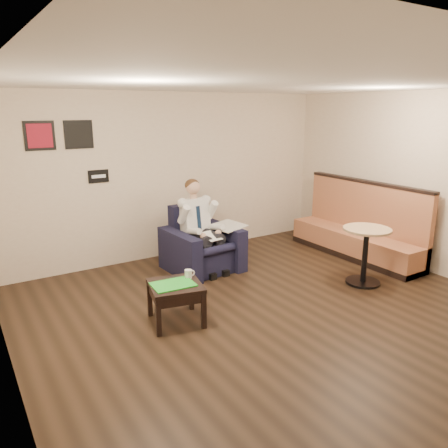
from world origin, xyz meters
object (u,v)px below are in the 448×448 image
side_table (176,303)px  smartphone (176,278)px  coffee_mug (188,274)px  banquette (356,220)px  armchair (202,239)px  seated_man (207,230)px  green_folder (173,284)px  cafe_table (365,256)px

side_table → smartphone: smartphone is taller
coffee_mug → banquette: bearing=7.2°
armchair → side_table: size_ratio=1.72×
armchair → seated_man: bearing=-90.0°
side_table → green_folder: size_ratio=1.22×
green_folder → coffee_mug: (0.26, 0.10, 0.05)m
coffee_mug → green_folder: bearing=-158.9°
armchair → banquette: bearing=-21.8°
seated_man → coffee_mug: 1.51m
side_table → green_folder: (-0.04, -0.01, 0.25)m
armchair → cafe_table: (1.73, -1.79, -0.08)m
green_folder → seated_man: bearing=46.4°
green_folder → armchair: bearing=49.4°
green_folder → cafe_table: bearing=-7.5°
banquette → green_folder: bearing=-171.8°
side_table → green_folder: green_folder is taller
seated_man → cafe_table: seated_man is taller
armchair → smartphone: armchair is taller
seated_man → armchair: bearing=90.0°
side_table → coffee_mug: coffee_mug is taller
side_table → cafe_table: cafe_table is taller
smartphone → banquette: size_ratio=0.06×
green_folder → banquette: bearing=8.2°
armchair → side_table: 1.83m
seated_man → side_table: size_ratio=2.28×
seated_man → coffee_mug: seated_man is taller
armchair → side_table: armchair is taller
armchair → smartphone: 1.63m
seated_man → cafe_table: 2.41m
side_table → cafe_table: (2.90, -0.40, 0.18)m
banquette → cafe_table: banquette is taller
armchair → cafe_table: armchair is taller
armchair → banquette: banquette is taller
seated_man → smartphone: bearing=-138.2°
seated_man → cafe_table: (1.72, -1.66, -0.27)m
seated_man → banquette: (2.58, -0.72, -0.04)m
coffee_mug → cafe_table: cafe_table is taller
green_folder → smartphone: green_folder is taller
armchair → side_table: (-1.16, -1.39, -0.26)m
armchair → coffee_mug: bearing=-129.5°
banquette → armchair: bearing=161.8°
cafe_table → green_folder: bearing=172.5°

